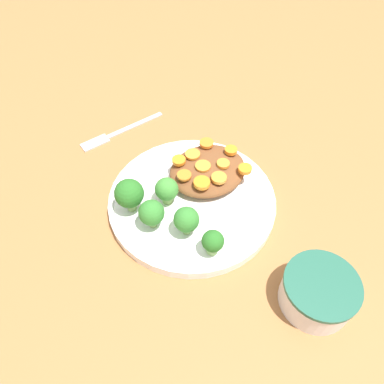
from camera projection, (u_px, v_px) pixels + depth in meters
ground_plane at (192, 204)px, 0.64m from camera, size 4.00×4.00×0.00m
plate at (192, 200)px, 0.63m from camera, size 0.28×0.28×0.02m
dip_bowl at (319, 291)px, 0.50m from camera, size 0.10×0.10×0.05m
stew_mound at (208, 170)px, 0.64m from camera, size 0.13×0.12×0.03m
broccoli_floret_0 at (186, 220)px, 0.56m from camera, size 0.04×0.04×0.05m
broccoli_floret_1 at (129, 194)px, 0.58m from camera, size 0.05×0.05×0.06m
broccoli_floret_2 at (213, 242)px, 0.54m from camera, size 0.03×0.03×0.05m
broccoli_floret_3 at (151, 213)px, 0.56m from camera, size 0.04×0.04×0.05m
broccoli_floret_4 at (167, 190)px, 0.60m from camera, size 0.04×0.04×0.05m
carrot_slice_0 at (179, 160)px, 0.63m from camera, size 0.02×0.02×0.01m
carrot_slice_1 at (207, 143)px, 0.66m from camera, size 0.02×0.02×0.01m
carrot_slice_2 at (203, 166)px, 0.62m from camera, size 0.03×0.03×0.00m
carrot_slice_3 at (185, 175)px, 0.61m from camera, size 0.02×0.02×0.00m
carrot_slice_4 at (219, 178)px, 0.61m from camera, size 0.03×0.03×0.01m
carrot_slice_5 at (223, 164)px, 0.63m from camera, size 0.02×0.02×0.01m
carrot_slice_6 at (202, 183)px, 0.60m from camera, size 0.03×0.03×0.01m
carrot_slice_7 at (231, 150)px, 0.65m from camera, size 0.02×0.02×0.01m
carrot_slice_8 at (245, 169)px, 0.62m from camera, size 0.02×0.02×0.01m
carrot_slice_9 at (193, 154)px, 0.64m from camera, size 0.03×0.03×0.00m
fork at (115, 133)px, 0.75m from camera, size 0.18×0.03×0.01m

